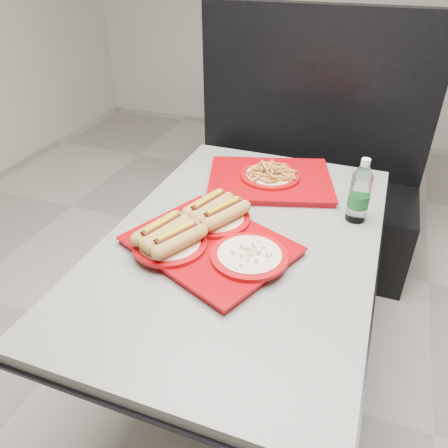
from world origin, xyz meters
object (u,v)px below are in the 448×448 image
(diner_table, at_px, (242,273))
(water_bottle, at_px, (360,194))
(booth_bench, at_px, (300,185))
(tray_far, at_px, (270,177))
(tray_near, at_px, (207,236))

(diner_table, relative_size, water_bottle, 5.86)
(booth_bench, bearing_deg, water_bottle, -67.35)
(water_bottle, bearing_deg, diner_table, -144.57)
(booth_bench, xyz_separation_m, tray_far, (-0.02, -0.68, 0.38))
(diner_table, xyz_separation_m, tray_far, (-0.02, 0.41, 0.19))
(booth_bench, distance_m, tray_far, 0.78)
(booth_bench, height_order, water_bottle, booth_bench)
(diner_table, height_order, tray_near, tray_near)
(diner_table, height_order, water_bottle, water_bottle)
(diner_table, distance_m, booth_bench, 1.11)
(tray_near, height_order, tray_far, tray_near)
(booth_bench, relative_size, tray_near, 2.18)
(diner_table, relative_size, tray_near, 2.29)
(tray_near, bearing_deg, tray_far, 81.19)
(diner_table, height_order, booth_bench, booth_bench)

